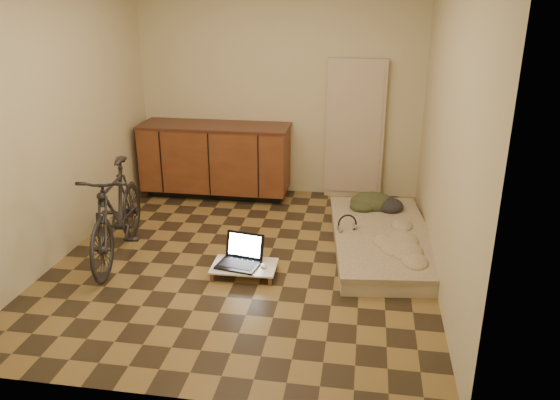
% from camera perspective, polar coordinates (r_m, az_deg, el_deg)
% --- Properties ---
extents(room_shell, '(3.50, 4.00, 2.60)m').
position_cam_1_polar(room_shell, '(4.88, -3.90, 7.76)').
color(room_shell, olive).
rests_on(room_shell, ground).
extents(cabinets, '(1.84, 0.62, 0.91)m').
position_cam_1_polar(cabinets, '(6.87, -6.72, 4.23)').
color(cabinets, black).
rests_on(cabinets, ground).
extents(appliance_panel, '(0.70, 0.10, 1.70)m').
position_cam_1_polar(appliance_panel, '(6.76, 7.84, 7.26)').
color(appliance_panel, beige).
rests_on(appliance_panel, ground).
extents(bicycle, '(0.69, 1.63, 1.02)m').
position_cam_1_polar(bicycle, '(5.35, -16.76, -0.78)').
color(bicycle, black).
rests_on(bicycle, ground).
extents(futon, '(1.17, 2.09, 0.17)m').
position_cam_1_polar(futon, '(5.58, 10.61, -4.08)').
color(futon, '#BEB098').
rests_on(futon, ground).
extents(clothing_pile, '(0.57, 0.49, 0.21)m').
position_cam_1_polar(clothing_pile, '(6.16, 10.11, 0.25)').
color(clothing_pile, '#313921').
rests_on(clothing_pile, futon).
extents(headphones, '(0.28, 0.27, 0.15)m').
position_cam_1_polar(headphones, '(5.50, 7.06, -2.44)').
color(headphones, black).
rests_on(headphones, futon).
extents(lap_desk, '(0.59, 0.39, 0.10)m').
position_cam_1_polar(lap_desk, '(4.97, -3.75, -6.93)').
color(lap_desk, brown).
rests_on(lap_desk, ground).
extents(laptop, '(0.42, 0.39, 0.25)m').
position_cam_1_polar(laptop, '(4.98, -4.16, -6.09)').
color(laptop, black).
rests_on(laptop, lap_desk).
extents(mouse, '(0.08, 0.11, 0.03)m').
position_cam_1_polar(mouse, '(4.92, -1.73, -6.87)').
color(mouse, white).
rests_on(mouse, lap_desk).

